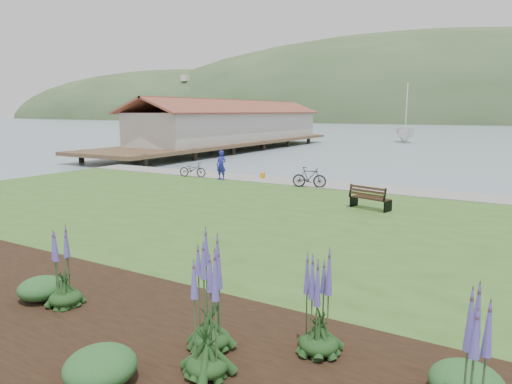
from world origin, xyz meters
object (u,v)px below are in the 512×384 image
(bicycle_a, at_px, (193,170))
(person, at_px, (221,163))
(sailboat, at_px, (405,142))
(park_bench, at_px, (369,197))

(bicycle_a, bearing_deg, person, -102.85)
(sailboat, bearing_deg, park_bench, -101.19)
(park_bench, bearing_deg, person, 174.03)
(person, bearing_deg, bicycle_a, 178.39)
(person, bearing_deg, park_bench, -21.00)
(park_bench, bearing_deg, bicycle_a, 177.28)
(park_bench, height_order, bicycle_a, park_bench)
(person, height_order, bicycle_a, person)
(person, distance_m, sailboat, 43.14)
(person, relative_size, bicycle_a, 1.15)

